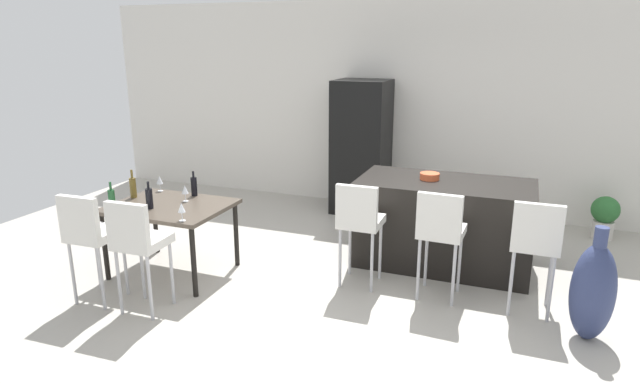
{
  "coord_description": "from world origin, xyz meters",
  "views": [
    {
      "loc": [
        1.36,
        -4.71,
        2.33
      ],
      "look_at": [
        -0.52,
        0.16,
        0.85
      ],
      "focal_mm": 29.77,
      "sensor_mm": 36.0,
      "label": 1
    }
  ],
  "objects_px": {
    "wine_bottle_middle": "(194,186)",
    "wine_glass_end": "(182,208)",
    "wine_bottle_far": "(133,187)",
    "bar_chair_left": "(359,218)",
    "dining_chair_near": "(90,231)",
    "fruit_bowl": "(430,176)",
    "floor_vase": "(593,292)",
    "wine_bottle_left": "(112,200)",
    "dining_table": "(170,211)",
    "bar_chair_middle": "(441,228)",
    "potted_plant": "(605,215)",
    "wine_glass_near": "(185,190)",
    "wine_bottle_corner": "(149,198)",
    "kitchen_island": "(443,223)",
    "dining_chair_far": "(137,239)",
    "bar_chair_right": "(536,240)",
    "refrigerator": "(361,147)",
    "wine_glass_right": "(160,180)"
  },
  "relations": [
    {
      "from": "wine_bottle_middle",
      "to": "wine_glass_end",
      "type": "bearing_deg",
      "value": -63.54
    },
    {
      "from": "wine_bottle_far",
      "to": "wine_bottle_middle",
      "type": "relative_size",
      "value": 1.12
    },
    {
      "from": "bar_chair_left",
      "to": "dining_chair_near",
      "type": "distance_m",
      "value": 2.47
    },
    {
      "from": "fruit_bowl",
      "to": "floor_vase",
      "type": "xyz_separation_m",
      "value": [
        1.52,
        -1.15,
        -0.54
      ]
    },
    {
      "from": "wine_bottle_left",
      "to": "dining_chair_near",
      "type": "bearing_deg",
      "value": -75.33
    },
    {
      "from": "wine_bottle_far",
      "to": "dining_table",
      "type": "bearing_deg",
      "value": -8.93
    },
    {
      "from": "bar_chair_middle",
      "to": "potted_plant",
      "type": "height_order",
      "value": "bar_chair_middle"
    },
    {
      "from": "wine_bottle_middle",
      "to": "wine_glass_end",
      "type": "height_order",
      "value": "wine_bottle_middle"
    },
    {
      "from": "bar_chair_left",
      "to": "wine_glass_near",
      "type": "distance_m",
      "value": 1.83
    },
    {
      "from": "wine_bottle_corner",
      "to": "wine_bottle_left",
      "type": "relative_size",
      "value": 0.92
    },
    {
      "from": "kitchen_island",
      "to": "wine_bottle_left",
      "type": "relative_size",
      "value": 6.09
    },
    {
      "from": "wine_bottle_middle",
      "to": "wine_glass_near",
      "type": "height_order",
      "value": "wine_bottle_middle"
    },
    {
      "from": "wine_bottle_far",
      "to": "dining_chair_far",
      "type": "bearing_deg",
      "value": -49.07
    },
    {
      "from": "bar_chair_middle",
      "to": "bar_chair_right",
      "type": "xyz_separation_m",
      "value": [
        0.8,
        -0.0,
        0.0
      ]
    },
    {
      "from": "dining_chair_far",
      "to": "refrigerator",
      "type": "height_order",
      "value": "refrigerator"
    },
    {
      "from": "dining_chair_far",
      "to": "wine_bottle_corner",
      "type": "relative_size",
      "value": 3.83
    },
    {
      "from": "dining_chair_near",
      "to": "floor_vase",
      "type": "xyz_separation_m",
      "value": [
        4.18,
        0.94,
        -0.28
      ]
    },
    {
      "from": "dining_chair_far",
      "to": "wine_bottle_corner",
      "type": "bearing_deg",
      "value": 119.8
    },
    {
      "from": "kitchen_island",
      "to": "wine_bottle_left",
      "type": "height_order",
      "value": "wine_bottle_left"
    },
    {
      "from": "dining_chair_near",
      "to": "wine_bottle_far",
      "type": "distance_m",
      "value": 0.95
    },
    {
      "from": "kitchen_island",
      "to": "wine_bottle_left",
      "type": "distance_m",
      "value": 3.39
    },
    {
      "from": "bar_chair_right",
      "to": "refrigerator",
      "type": "bearing_deg",
      "value": 134.06
    },
    {
      "from": "dining_table",
      "to": "wine_glass_end",
      "type": "height_order",
      "value": "wine_glass_end"
    },
    {
      "from": "bar_chair_right",
      "to": "kitchen_island",
      "type": "bearing_deg",
      "value": 136.26
    },
    {
      "from": "dining_table",
      "to": "dining_chair_near",
      "type": "distance_m",
      "value": 0.86
    },
    {
      "from": "bar_chair_left",
      "to": "dining_chair_near",
      "type": "relative_size",
      "value": 1.0
    },
    {
      "from": "wine_bottle_corner",
      "to": "wine_bottle_far",
      "type": "distance_m",
      "value": 0.48
    },
    {
      "from": "kitchen_island",
      "to": "wine_bottle_middle",
      "type": "distance_m",
      "value": 2.7
    },
    {
      "from": "dining_table",
      "to": "wine_glass_near",
      "type": "height_order",
      "value": "wine_glass_near"
    },
    {
      "from": "bar_chair_left",
      "to": "dining_table",
      "type": "relative_size",
      "value": 0.9
    },
    {
      "from": "bar_chair_middle",
      "to": "dining_chair_far",
      "type": "distance_m",
      "value": 2.68
    },
    {
      "from": "kitchen_island",
      "to": "bar_chair_right",
      "type": "bearing_deg",
      "value": -43.74
    },
    {
      "from": "bar_chair_left",
      "to": "refrigerator",
      "type": "relative_size",
      "value": 0.57
    },
    {
      "from": "dining_chair_near",
      "to": "fruit_bowl",
      "type": "xyz_separation_m",
      "value": [
        2.65,
        2.09,
        0.26
      ]
    },
    {
      "from": "wine_bottle_middle",
      "to": "bar_chair_right",
      "type": "bearing_deg",
      "value": 0.41
    },
    {
      "from": "wine_bottle_corner",
      "to": "wine_glass_end",
      "type": "bearing_deg",
      "value": -21.39
    },
    {
      "from": "bar_chair_left",
      "to": "dining_chair_near",
      "type": "xyz_separation_m",
      "value": [
        -2.15,
        -1.21,
        0.0
      ]
    },
    {
      "from": "potted_plant",
      "to": "bar_chair_middle",
      "type": "bearing_deg",
      "value": -125.09
    },
    {
      "from": "dining_chair_far",
      "to": "fruit_bowl",
      "type": "bearing_deg",
      "value": 44.49
    },
    {
      "from": "wine_glass_right",
      "to": "fruit_bowl",
      "type": "xyz_separation_m",
      "value": [
        2.8,
        0.89,
        0.09
      ]
    },
    {
      "from": "wine_bottle_left",
      "to": "wine_bottle_middle",
      "type": "xyz_separation_m",
      "value": [
        0.42,
        0.76,
        -0.01
      ]
    },
    {
      "from": "wine_glass_end",
      "to": "refrigerator",
      "type": "distance_m",
      "value": 3.21
    },
    {
      "from": "bar_chair_left",
      "to": "wine_glass_end",
      "type": "bearing_deg",
      "value": -152.23
    },
    {
      "from": "floor_vase",
      "to": "potted_plant",
      "type": "distance_m",
      "value": 2.64
    },
    {
      "from": "bar_chair_left",
      "to": "dining_chair_far",
      "type": "bearing_deg",
      "value": -143.31
    },
    {
      "from": "floor_vase",
      "to": "bar_chair_middle",
      "type": "bearing_deg",
      "value": 167.9
    },
    {
      "from": "potted_plant",
      "to": "wine_bottle_far",
      "type": "bearing_deg",
      "value": -151.17
    },
    {
      "from": "dining_chair_near",
      "to": "dining_chair_far",
      "type": "height_order",
      "value": "same"
    },
    {
      "from": "bar_chair_middle",
      "to": "wine_bottle_far",
      "type": "relative_size",
      "value": 3.48
    },
    {
      "from": "bar_chair_middle",
      "to": "dining_table",
      "type": "bearing_deg",
      "value": -171.57
    }
  ]
}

